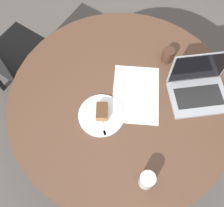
# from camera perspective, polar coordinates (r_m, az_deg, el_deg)

# --- Properties ---
(ground_plane) EXTENTS (12.00, 12.00, 0.00)m
(ground_plane) POSITION_cam_1_polar(r_m,az_deg,el_deg) (2.15, 1.58, -7.43)
(ground_plane) COLOR #4C4742
(dining_table) EXTENTS (1.31, 1.31, 0.71)m
(dining_table) POSITION_cam_1_polar(r_m,az_deg,el_deg) (1.59, 2.11, -0.55)
(dining_table) COLOR #4C3323
(dining_table) RESTS_ON ground_plane
(chair) EXTENTS (0.56, 0.56, 0.94)m
(chair) POSITION_cam_1_polar(r_m,az_deg,el_deg) (2.06, -21.39, 9.49)
(chair) COLOR black
(chair) RESTS_ON ground_plane
(paper_document) EXTENTS (0.45, 0.42, 0.00)m
(paper_document) POSITION_cam_1_polar(r_m,az_deg,el_deg) (1.51, 5.19, 2.11)
(paper_document) COLOR white
(paper_document) RESTS_ON dining_table
(plate) EXTENTS (0.25, 0.25, 0.01)m
(plate) POSITION_cam_1_polar(r_m,az_deg,el_deg) (1.44, -2.34, -2.57)
(plate) COLOR silver
(plate) RESTS_ON dining_table
(cake_slice) EXTENTS (0.12, 0.10, 0.05)m
(cake_slice) POSITION_cam_1_polar(r_m,az_deg,el_deg) (1.42, -2.23, -1.71)
(cake_slice) COLOR brown
(cake_slice) RESTS_ON plate
(fork) EXTENTS (0.17, 0.06, 0.00)m
(fork) POSITION_cam_1_polar(r_m,az_deg,el_deg) (1.41, -2.18, -4.50)
(fork) COLOR silver
(fork) RESTS_ON plate
(coffee_glass) EXTENTS (0.07, 0.07, 0.09)m
(coffee_glass) POSITION_cam_1_polar(r_m,az_deg,el_deg) (1.63, 12.07, 10.29)
(coffee_glass) COLOR #3D2619
(coffee_glass) RESTS_ON dining_table
(water_glass) EXTENTS (0.08, 0.08, 0.10)m
(water_glass) POSITION_cam_1_polar(r_m,az_deg,el_deg) (1.31, 7.61, -16.21)
(water_glass) COLOR silver
(water_glass) RESTS_ON dining_table
(laptop) EXTENTS (0.34, 0.39, 0.26)m
(laptop) POSITION_cam_1_polar(r_m,az_deg,el_deg) (1.55, 18.34, 3.06)
(laptop) COLOR gray
(laptop) RESTS_ON dining_table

